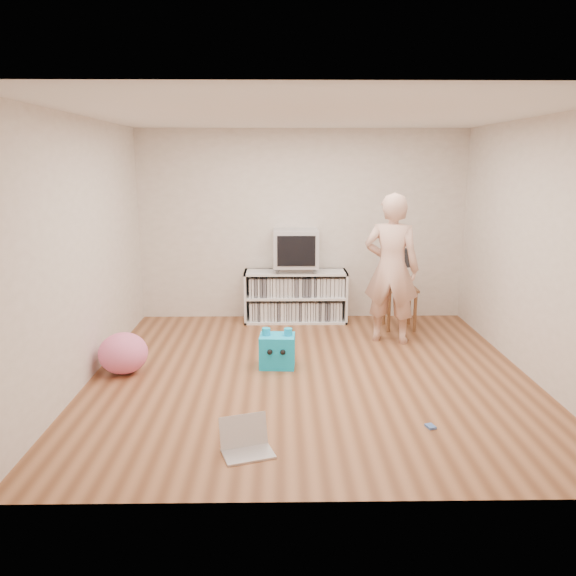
{
  "coord_description": "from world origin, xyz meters",
  "views": [
    {
      "loc": [
        -0.32,
        -5.5,
        2.16
      ],
      "look_at": [
        -0.23,
        0.4,
        0.83
      ],
      "focal_mm": 35.0,
      "sensor_mm": 36.0,
      "label": 1
    }
  ],
  "objects_px": {
    "person": "(391,269)",
    "plush_blue": "(277,350)",
    "table_lamp": "(402,258)",
    "dvd_deck": "(296,269)",
    "plush_pink": "(123,353)",
    "crt_tv": "(296,248)",
    "media_unit": "(296,296)",
    "laptop": "(246,442)",
    "side_table": "(400,297)"
  },
  "relations": [
    {
      "from": "person",
      "to": "plush_blue",
      "type": "relative_size",
      "value": 4.21
    },
    {
      "from": "plush_blue",
      "to": "table_lamp",
      "type": "bearing_deg",
      "value": 44.89
    },
    {
      "from": "table_lamp",
      "to": "dvd_deck",
      "type": "bearing_deg",
      "value": 164.81
    },
    {
      "from": "plush_pink",
      "to": "crt_tv",
      "type": "bearing_deg",
      "value": 46.44
    },
    {
      "from": "dvd_deck",
      "to": "table_lamp",
      "type": "bearing_deg",
      "value": -15.19
    },
    {
      "from": "crt_tv",
      "to": "plush_blue",
      "type": "relative_size",
      "value": 1.39
    },
    {
      "from": "dvd_deck",
      "to": "table_lamp",
      "type": "height_order",
      "value": "table_lamp"
    },
    {
      "from": "media_unit",
      "to": "plush_pink",
      "type": "bearing_deg",
      "value": -133.28
    },
    {
      "from": "dvd_deck",
      "to": "table_lamp",
      "type": "distance_m",
      "value": 1.43
    },
    {
      "from": "table_lamp",
      "to": "laptop",
      "type": "xyz_separation_m",
      "value": [
        -1.85,
        -3.23,
        -0.87
      ]
    },
    {
      "from": "media_unit",
      "to": "plush_blue",
      "type": "xyz_separation_m",
      "value": [
        -0.25,
        -1.81,
        -0.17
      ]
    },
    {
      "from": "side_table",
      "to": "table_lamp",
      "type": "height_order",
      "value": "table_lamp"
    },
    {
      "from": "media_unit",
      "to": "dvd_deck",
      "type": "relative_size",
      "value": 3.11
    },
    {
      "from": "plush_pink",
      "to": "side_table",
      "type": "bearing_deg",
      "value": 26.18
    },
    {
      "from": "side_table",
      "to": "laptop",
      "type": "distance_m",
      "value": 3.73
    },
    {
      "from": "laptop",
      "to": "plush_pink",
      "type": "height_order",
      "value": "plush_pink"
    },
    {
      "from": "media_unit",
      "to": "laptop",
      "type": "bearing_deg",
      "value": -97.61
    },
    {
      "from": "plush_blue",
      "to": "plush_pink",
      "type": "relative_size",
      "value": 0.85
    },
    {
      "from": "dvd_deck",
      "to": "laptop",
      "type": "xyz_separation_m",
      "value": [
        -0.48,
        -3.6,
        -0.66
      ]
    },
    {
      "from": "dvd_deck",
      "to": "plush_blue",
      "type": "relative_size",
      "value": 1.04
    },
    {
      "from": "table_lamp",
      "to": "laptop",
      "type": "relative_size",
      "value": 1.15
    },
    {
      "from": "dvd_deck",
      "to": "plush_pink",
      "type": "distance_m",
      "value": 2.74
    },
    {
      "from": "dvd_deck",
      "to": "laptop",
      "type": "height_order",
      "value": "dvd_deck"
    },
    {
      "from": "table_lamp",
      "to": "person",
      "type": "distance_m",
      "value": 0.61
    },
    {
      "from": "table_lamp",
      "to": "plush_pink",
      "type": "xyz_separation_m",
      "value": [
        -3.21,
        -1.58,
        -0.73
      ]
    },
    {
      "from": "crt_tv",
      "to": "plush_blue",
      "type": "bearing_deg",
      "value": -97.88
    },
    {
      "from": "media_unit",
      "to": "plush_pink",
      "type": "relative_size",
      "value": 2.77
    },
    {
      "from": "crt_tv",
      "to": "laptop",
      "type": "relative_size",
      "value": 1.34
    },
    {
      "from": "table_lamp",
      "to": "laptop",
      "type": "height_order",
      "value": "table_lamp"
    },
    {
      "from": "person",
      "to": "plush_pink",
      "type": "relative_size",
      "value": 3.58
    },
    {
      "from": "media_unit",
      "to": "laptop",
      "type": "xyz_separation_m",
      "value": [
        -0.48,
        -3.61,
        -0.28
      ]
    },
    {
      "from": "person",
      "to": "plush_pink",
      "type": "distance_m",
      "value": 3.22
    },
    {
      "from": "media_unit",
      "to": "side_table",
      "type": "xyz_separation_m",
      "value": [
        1.36,
        -0.39,
        0.07
      ]
    },
    {
      "from": "table_lamp",
      "to": "plush_pink",
      "type": "relative_size",
      "value": 1.02
    },
    {
      "from": "crt_tv",
      "to": "person",
      "type": "distance_m",
      "value": 1.46
    },
    {
      "from": "media_unit",
      "to": "plush_blue",
      "type": "bearing_deg",
      "value": -97.8
    },
    {
      "from": "dvd_deck",
      "to": "person",
      "type": "bearing_deg",
      "value": -39.51
    },
    {
      "from": "dvd_deck",
      "to": "media_unit",
      "type": "bearing_deg",
      "value": 90.0
    },
    {
      "from": "laptop",
      "to": "plush_blue",
      "type": "relative_size",
      "value": 1.04
    },
    {
      "from": "laptop",
      "to": "plush_blue",
      "type": "height_order",
      "value": "plush_blue"
    },
    {
      "from": "side_table",
      "to": "person",
      "type": "height_order",
      "value": "person"
    },
    {
      "from": "dvd_deck",
      "to": "plush_pink",
      "type": "bearing_deg",
      "value": -133.51
    },
    {
      "from": "side_table",
      "to": "table_lamp",
      "type": "relative_size",
      "value": 1.07
    },
    {
      "from": "media_unit",
      "to": "table_lamp",
      "type": "xyz_separation_m",
      "value": [
        1.36,
        -0.39,
        0.59
      ]
    },
    {
      "from": "dvd_deck",
      "to": "plush_pink",
      "type": "relative_size",
      "value": 0.89
    },
    {
      "from": "crt_tv",
      "to": "laptop",
      "type": "bearing_deg",
      "value": -97.65
    },
    {
      "from": "side_table",
      "to": "plush_pink",
      "type": "height_order",
      "value": "side_table"
    },
    {
      "from": "side_table",
      "to": "person",
      "type": "xyz_separation_m",
      "value": [
        -0.24,
        -0.56,
        0.49
      ]
    },
    {
      "from": "crt_tv",
      "to": "side_table",
      "type": "relative_size",
      "value": 1.09
    },
    {
      "from": "laptop",
      "to": "media_unit",
      "type": "bearing_deg",
      "value": 64.37
    }
  ]
}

